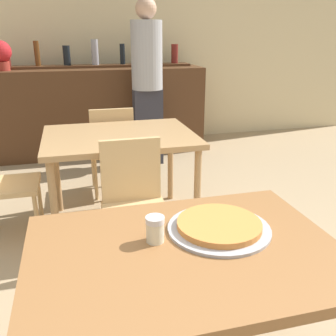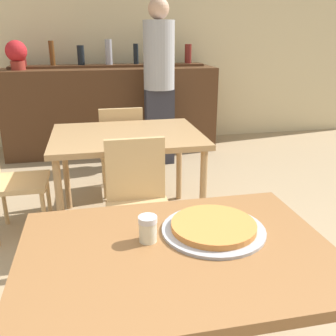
# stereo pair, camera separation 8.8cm
# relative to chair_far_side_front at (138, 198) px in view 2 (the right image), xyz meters

# --- Properties ---
(wall_back) EXTENTS (8.00, 0.05, 2.80)m
(wall_back) POSITION_rel_chair_far_side_front_xyz_m (0.01, 3.12, 0.92)
(wall_back) COLOR beige
(wall_back) RESTS_ON ground_plane
(dining_table_near) EXTENTS (1.10, 0.78, 0.74)m
(dining_table_near) POSITION_rel_chair_far_side_front_xyz_m (0.01, -1.03, 0.18)
(dining_table_near) COLOR brown
(dining_table_near) RESTS_ON ground_plane
(dining_table_far) EXTENTS (1.11, 0.87, 0.74)m
(dining_table_far) POSITION_rel_chair_far_side_front_xyz_m (-0.00, 0.60, 0.18)
(dining_table_far) COLOR #A87F51
(dining_table_far) RESTS_ON ground_plane
(bar_counter) EXTENTS (2.60, 0.56, 1.06)m
(bar_counter) POSITION_rel_chair_far_side_front_xyz_m (0.01, 2.62, 0.05)
(bar_counter) COLOR #4C2D19
(bar_counter) RESTS_ON ground_plane
(bar_back_shelf) EXTENTS (2.39, 0.24, 0.33)m
(bar_back_shelf) POSITION_rel_chair_far_side_front_xyz_m (0.04, 2.76, 0.64)
(bar_back_shelf) COLOR #4C2D19
(bar_back_shelf) RESTS_ON bar_counter
(chair_far_side_front) EXTENTS (0.40, 0.40, 0.84)m
(chair_far_side_front) POSITION_rel_chair_far_side_front_xyz_m (0.00, 0.00, 0.00)
(chair_far_side_front) COLOR tan
(chair_far_side_front) RESTS_ON ground_plane
(chair_far_side_back) EXTENTS (0.40, 0.40, 0.84)m
(chair_far_side_back) POSITION_rel_chair_far_side_front_xyz_m (-0.00, 1.21, 0.00)
(chair_far_side_back) COLOR tan
(chair_far_side_back) RESTS_ON ground_plane
(chair_far_side_left) EXTENTS (0.40, 0.40, 0.84)m
(chair_far_side_left) POSITION_rel_chair_far_side_front_xyz_m (-0.88, 0.60, 0.00)
(chair_far_side_left) COLOR tan
(chair_far_side_left) RESTS_ON ground_plane
(pizza_tray) EXTENTS (0.39, 0.39, 0.04)m
(pizza_tray) POSITION_rel_chair_far_side_front_xyz_m (0.17, -0.93, 0.28)
(pizza_tray) COLOR #A3A3A8
(pizza_tray) RESTS_ON dining_table_near
(cheese_shaker) EXTENTS (0.07, 0.07, 0.10)m
(cheese_shaker) POSITION_rel_chair_far_side_front_xyz_m (-0.08, -0.95, 0.31)
(cheese_shaker) COLOR beige
(cheese_shaker) RESTS_ON dining_table_near
(person_standing) EXTENTS (0.34, 0.34, 1.81)m
(person_standing) POSITION_rel_chair_far_side_front_xyz_m (0.51, 2.04, 0.51)
(person_standing) COLOR #2D2D38
(person_standing) RESTS_ON ground_plane
(potted_plant) EXTENTS (0.24, 0.24, 0.33)m
(potted_plant) POSITION_rel_chair_far_side_front_xyz_m (-1.04, 2.57, 0.76)
(potted_plant) COLOR maroon
(potted_plant) RESTS_ON bar_counter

